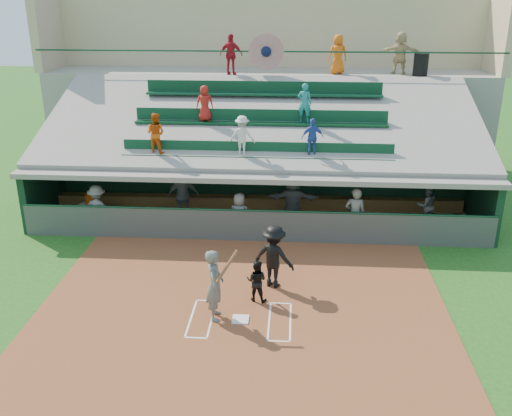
# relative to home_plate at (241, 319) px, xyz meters

# --- Properties ---
(ground) EXTENTS (100.00, 100.00, 0.00)m
(ground) POSITION_rel_home_plate_xyz_m (0.00, 0.00, -0.04)
(ground) COLOR #1E5217
(ground) RESTS_ON ground
(dirt_slab) EXTENTS (11.00, 9.00, 0.02)m
(dirt_slab) POSITION_rel_home_plate_xyz_m (0.00, 0.50, -0.03)
(dirt_slab) COLOR brown
(dirt_slab) RESTS_ON ground
(home_plate) EXTENTS (0.43, 0.43, 0.03)m
(home_plate) POSITION_rel_home_plate_xyz_m (0.00, 0.00, 0.00)
(home_plate) COLOR white
(home_plate) RESTS_ON dirt_slab
(batters_box_chalk) EXTENTS (2.65, 1.85, 0.01)m
(batters_box_chalk) POSITION_rel_home_plate_xyz_m (0.00, 0.00, -0.01)
(batters_box_chalk) COLOR white
(batters_box_chalk) RESTS_ON dirt_slab
(dugout_floor) EXTENTS (16.00, 3.50, 0.04)m
(dugout_floor) POSITION_rel_home_plate_xyz_m (0.00, 6.75, -0.02)
(dugout_floor) COLOR gray
(dugout_floor) RESTS_ON ground
(concourse_slab) EXTENTS (20.00, 3.00, 4.60)m
(concourse_slab) POSITION_rel_home_plate_xyz_m (0.00, 13.50, 2.26)
(concourse_slab) COLOR gray
(concourse_slab) RESTS_ON ground
(grandstand) EXTENTS (20.40, 10.40, 7.80)m
(grandstand) POSITION_rel_home_plate_xyz_m (-0.01, 10.51, 2.23)
(grandstand) COLOR #4A4E49
(grandstand) RESTS_ON ground
(batter_at_plate) EXTENTS (0.90, 0.80, 1.95)m
(batter_at_plate) POSITION_rel_home_plate_xyz_m (-0.66, 0.08, 0.96)
(batter_at_plate) COLOR #51544F
(batter_at_plate) RESTS_ON dirt_slab
(catcher) EXTENTS (0.66, 0.56, 1.19)m
(catcher) POSITION_rel_home_plate_xyz_m (0.35, 1.04, 0.58)
(catcher) COLOR black
(catcher) RESTS_ON dirt_slab
(home_umpire) EXTENTS (1.38, 1.10, 1.87)m
(home_umpire) POSITION_rel_home_plate_xyz_m (0.78, 1.90, 0.92)
(home_umpire) COLOR black
(home_umpire) RESTS_ON dirt_slab
(dugout_bench) EXTENTS (15.98, 0.96, 0.48)m
(dugout_bench) POSITION_rel_home_plate_xyz_m (-0.20, 8.04, 0.24)
(dugout_bench) COLOR olive
(dugout_bench) RESTS_ON dugout_floor
(white_table) EXTENTS (0.89, 0.80, 0.65)m
(white_table) POSITION_rel_home_plate_xyz_m (-6.14, 6.38, 0.33)
(white_table) COLOR silver
(white_table) RESTS_ON dugout_floor
(water_cooler) EXTENTS (0.37, 0.37, 0.37)m
(water_cooler) POSITION_rel_home_plate_xyz_m (-6.16, 6.43, 0.83)
(water_cooler) COLOR #DA4F0C
(water_cooler) RESTS_ON white_table
(dugout_player_a) EXTENTS (1.17, 0.74, 1.72)m
(dugout_player_a) POSITION_rel_home_plate_xyz_m (-5.50, 5.32, 0.87)
(dugout_player_a) COLOR #585A55
(dugout_player_a) RESTS_ON dugout_floor
(dugout_player_b) EXTENTS (1.22, 0.72, 1.95)m
(dugout_player_b) POSITION_rel_home_plate_xyz_m (-2.73, 6.59, 0.98)
(dugout_player_b) COLOR #5C5F59
(dugout_player_b) RESTS_ON dugout_floor
(dugout_player_c) EXTENTS (0.86, 0.64, 1.59)m
(dugout_player_c) POSITION_rel_home_plate_xyz_m (-0.53, 5.25, 0.80)
(dugout_player_c) COLOR #545651
(dugout_player_c) RESTS_ON dugout_floor
(dugout_player_d) EXTENTS (1.84, 0.60, 1.98)m
(dugout_player_d) POSITION_rel_home_plate_xyz_m (1.28, 6.31, 1.00)
(dugout_player_d) COLOR #545651
(dugout_player_d) RESTS_ON dugout_floor
(dugout_player_e) EXTENTS (0.72, 0.50, 1.88)m
(dugout_player_e) POSITION_rel_home_plate_xyz_m (3.38, 5.24, 0.95)
(dugout_player_e) COLOR #565853
(dugout_player_e) RESTS_ON dugout_floor
(dugout_player_f) EXTENTS (0.90, 0.78, 1.57)m
(dugout_player_f) POSITION_rel_home_plate_xyz_m (6.05, 6.70, 0.79)
(dugout_player_f) COLOR #5B5D58
(dugout_player_f) RESTS_ON dugout_floor
(trash_bin) EXTENTS (0.62, 0.62, 0.93)m
(trash_bin) POSITION_rel_home_plate_xyz_m (6.55, 12.41, 5.03)
(trash_bin) COLOR black
(trash_bin) RESTS_ON concourse_slab
(concourse_staff_a) EXTENTS (1.06, 0.60, 1.70)m
(concourse_staff_a) POSITION_rel_home_plate_xyz_m (-1.50, 12.09, 5.42)
(concourse_staff_a) COLOR #AD1320
(concourse_staff_a) RESTS_ON concourse_slab
(concourse_staff_b) EXTENTS (0.90, 0.67, 1.67)m
(concourse_staff_b) POSITION_rel_home_plate_xyz_m (3.05, 12.66, 5.40)
(concourse_staff_b) COLOR #DB5B0C
(concourse_staff_b) RESTS_ON concourse_slab
(concourse_staff_c) EXTENTS (1.71, 0.73, 1.78)m
(concourse_staff_c) POSITION_rel_home_plate_xyz_m (5.73, 12.88, 5.46)
(concourse_staff_c) COLOR tan
(concourse_staff_c) RESTS_ON concourse_slab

